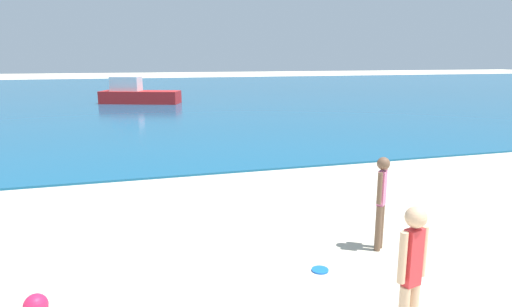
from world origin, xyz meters
TOP-DOWN VIEW (x-y plane):
  - water at (0.00, 41.24)m, footprint 160.00×60.00m
  - person_standing at (1.81, 5.77)m, footprint 0.29×0.27m
  - frisbee at (0.55, 5.34)m, footprint 0.26×0.26m
  - person_distant at (0.63, 3.35)m, footprint 0.38×0.22m
  - boat_far at (-1.33, 31.21)m, footprint 5.60×3.52m
  - beach_ball at (-3.32, 5.26)m, footprint 0.29×0.29m

SIDE VIEW (x-z plane):
  - frisbee at x=0.55m, z-range 0.00..0.03m
  - water at x=0.00m, z-range 0.00..0.06m
  - beach_ball at x=-3.32m, z-range 0.00..0.29m
  - boat_far at x=-1.33m, z-range -0.22..1.60m
  - person_standing at x=1.81m, z-range 0.11..1.69m
  - person_distant at x=0.63m, z-range 0.11..1.79m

